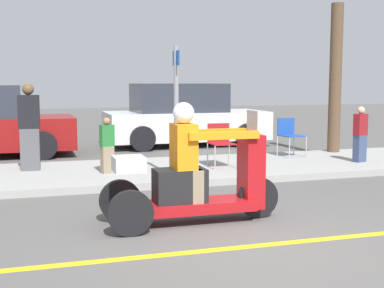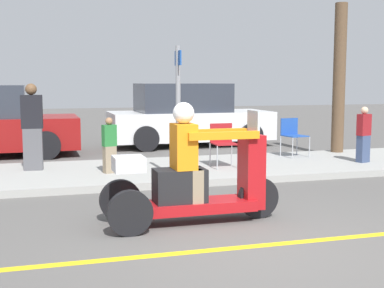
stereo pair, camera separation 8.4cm
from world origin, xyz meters
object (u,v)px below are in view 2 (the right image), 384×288
street_sign (178,107)px  spectator_with_child (32,129)px  spectator_by_tree (364,136)px  parked_car_lot_right (187,117)px  folding_chair_curbside (223,140)px  motorcycle_trike (194,180)px  spectator_end_of_line (109,146)px  folding_chair_set_back (292,133)px  tree_trunk (339,78)px

street_sign → spectator_with_child: bearing=145.5°
spectator_by_tree → spectator_with_child: bearing=171.8°
spectator_by_tree → parked_car_lot_right: size_ratio=0.26×
spectator_with_child → folding_chair_curbside: bearing=-10.3°
motorcycle_trike → parked_car_lot_right: 8.01m
spectator_end_of_line → parked_car_lot_right: parked_car_lot_right is taller
folding_chair_set_back → tree_trunk: (1.31, 0.32, 1.18)m
motorcycle_trike → spectator_end_of_line: motorcycle_trike is taller
folding_chair_set_back → street_sign: 3.69m
folding_chair_set_back → street_sign: size_ratio=0.37×
spectator_with_child → parked_car_lot_right: size_ratio=0.37×
spectator_with_child → folding_chair_set_back: bearing=3.2°
folding_chair_curbside → spectator_by_tree: bearing=-5.6°
spectator_by_tree → folding_chair_set_back: size_ratio=1.36×
tree_trunk → street_sign: size_ratio=1.53×
folding_chair_set_back → parked_car_lot_right: bearing=111.8°
spectator_with_child → spectator_by_tree: bearing=-8.2°
spectator_end_of_line → tree_trunk: bearing=14.1°
spectator_with_child → tree_trunk: tree_trunk is taller
folding_chair_curbside → spectator_with_child: bearing=169.7°
motorcycle_trike → spectator_with_child: spectator_with_child is taller
tree_trunk → street_sign: 4.95m
spectator_end_of_line → street_sign: size_ratio=0.45×
folding_chair_set_back → folding_chair_curbside: size_ratio=1.00×
street_sign → folding_chair_set_back: bearing=31.8°
spectator_end_of_line → street_sign: bearing=-40.3°
motorcycle_trike → parked_car_lot_right: parked_car_lot_right is taller
spectator_end_of_line → spectator_with_child: size_ratio=0.63×
parked_car_lot_right → folding_chair_curbside: bearing=-97.2°
spectator_end_of_line → spectator_by_tree: bearing=-2.1°
street_sign → folding_chair_curbside: bearing=40.3°
folding_chair_curbside → street_sign: street_sign is taller
parked_car_lot_right → spectator_with_child: bearing=-137.0°
spectator_by_tree → parked_car_lot_right: 5.23m
motorcycle_trike → folding_chair_set_back: size_ratio=2.74×
parked_car_lot_right → street_sign: street_sign is taller
parked_car_lot_right → tree_trunk: (2.69, -3.13, 1.02)m
spectator_by_tree → parked_car_lot_right: bearing=116.5°
spectator_with_child → folding_chair_curbside: size_ratio=1.93×
spectator_with_child → tree_trunk: (6.72, 0.63, 0.92)m
spectator_with_child → folding_chair_curbside: spectator_with_child is taller
spectator_end_of_line → street_sign: street_sign is taller
spectator_end_of_line → spectator_with_child: (-1.30, 0.73, 0.29)m
folding_chair_set_back → street_sign: (-3.08, -1.91, 0.69)m
folding_chair_set_back → folding_chair_curbside: (-1.94, -0.94, 0.00)m
spectator_by_tree → spectator_end_of_line: 5.06m
spectator_with_child → street_sign: bearing=-34.5°
spectator_end_of_line → parked_car_lot_right: bearing=58.7°
spectator_end_of_line → folding_chair_set_back: bearing=14.1°
motorcycle_trike → street_sign: bearing=79.5°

